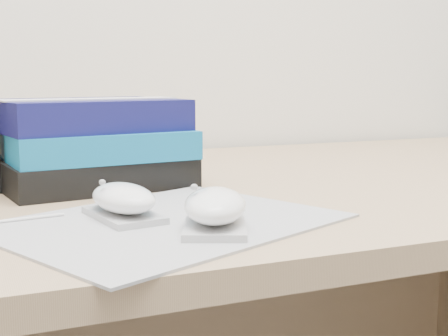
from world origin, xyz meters
name	(u,v)px	position (x,y,z in m)	size (l,w,h in m)	color
desk	(208,316)	(0.00, 1.64, 0.50)	(1.60, 0.80, 0.73)	#A27F5A
mousepad	(166,222)	(-0.16, 1.35, 0.73)	(0.34, 0.26, 0.00)	gray
mouse_rear	(123,201)	(-0.20, 1.38, 0.75)	(0.07, 0.11, 0.04)	#A8A8AB
mouse_front	(215,209)	(-0.13, 1.30, 0.75)	(0.10, 0.13, 0.05)	#AFAFB2
book_stack	(91,143)	(-0.19, 1.61, 0.79)	(0.27, 0.23, 0.12)	black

